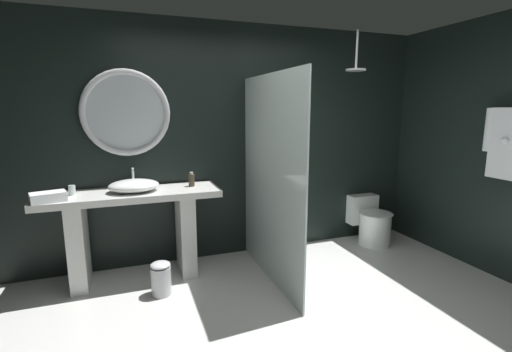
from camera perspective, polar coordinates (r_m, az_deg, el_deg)
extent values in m
plane|color=silver|center=(2.89, 8.69, -25.16)|extent=(5.76, 5.76, 0.00)
cube|color=black|center=(4.13, -3.48, 5.28)|extent=(4.80, 0.10, 2.60)
cube|color=black|center=(4.51, 31.49, 4.18)|extent=(0.10, 2.47, 2.60)
cube|color=silver|center=(3.70, -19.09, -2.81)|extent=(1.68, 0.54, 0.06)
cube|color=silver|center=(3.85, -26.29, -9.76)|extent=(0.15, 0.46, 0.83)
cube|color=silver|center=(3.86, -11.09, -8.79)|extent=(0.15, 0.46, 0.83)
ellipsoid|color=white|center=(3.66, -18.77, -1.45)|extent=(0.47, 0.39, 0.12)
cylinder|color=silver|center=(3.83, -18.87, -0.28)|extent=(0.02, 0.02, 0.21)
cylinder|color=silver|center=(3.76, -18.94, 0.97)|extent=(0.02, 0.10, 0.02)
cylinder|color=silver|center=(3.75, -27.11, -2.01)|extent=(0.06, 0.06, 0.09)
cylinder|color=#3D3323|center=(3.77, -10.17, -0.68)|extent=(0.06, 0.06, 0.12)
cylinder|color=silver|center=(3.75, -10.21, 0.44)|extent=(0.03, 0.03, 0.02)
torus|color=silver|center=(3.85, -19.87, 9.37)|extent=(0.86, 0.06, 0.86)
cylinder|color=#B2BCC1|center=(3.86, -19.87, 9.37)|extent=(0.76, 0.01, 0.76)
cube|color=silver|center=(3.47, 2.33, -0.71)|extent=(0.02, 1.49, 2.01)
cylinder|color=silver|center=(4.18, 15.67, 18.73)|extent=(0.02, 0.02, 0.40)
cylinder|color=silver|center=(4.16, 15.52, 15.88)|extent=(0.21, 0.21, 0.02)
cube|color=white|center=(4.12, 35.28, 4.18)|extent=(0.12, 0.34, 0.67)
cylinder|color=white|center=(4.22, 33.30, 6.15)|extent=(0.13, 0.13, 0.42)
sphere|color=white|center=(4.05, 34.72, 4.65)|extent=(0.07, 0.07, 0.07)
cylinder|color=white|center=(4.79, 18.30, -7.98)|extent=(0.38, 0.38, 0.40)
ellipsoid|color=white|center=(4.73, 18.45, -5.56)|extent=(0.40, 0.44, 0.02)
cube|color=white|center=(4.94, 16.46, -5.02)|extent=(0.39, 0.17, 0.37)
cylinder|color=silver|center=(3.54, -14.79, -15.76)|extent=(0.18, 0.18, 0.27)
ellipsoid|color=silver|center=(3.47, -14.91, -13.45)|extent=(0.18, 0.18, 0.05)
cube|color=white|center=(3.58, -30.04, -2.90)|extent=(0.31, 0.24, 0.08)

